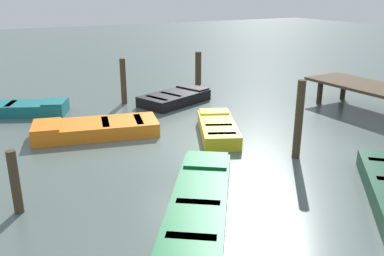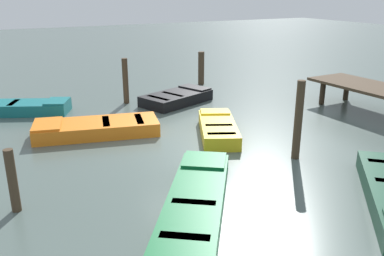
# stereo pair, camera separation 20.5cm
# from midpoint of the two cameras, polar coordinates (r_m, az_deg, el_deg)

# --- Properties ---
(ground_plane) EXTENTS (80.00, 80.00, 0.00)m
(ground_plane) POSITION_cam_midpoint_polar(r_m,az_deg,el_deg) (11.91, 0.49, -1.60)
(ground_plane) COLOR #4C5B56
(rowboat_green) EXTENTS (3.97, 3.23, 0.46)m
(rowboat_green) POSITION_cam_midpoint_polar(r_m,az_deg,el_deg) (8.11, 1.30, -10.21)
(rowboat_green) COLOR #0F602D
(rowboat_green) RESTS_ON ground_plane
(rowboat_orange) EXTENTS (2.20, 3.84, 0.46)m
(rowboat_orange) POSITION_cam_midpoint_polar(r_m,az_deg,el_deg) (12.56, -12.80, 0.06)
(rowboat_orange) COLOR orange
(rowboat_orange) RESTS_ON ground_plane
(rowboat_black) EXTENTS (2.26, 3.04, 0.46)m
(rowboat_black) POSITION_cam_midpoint_polar(r_m,az_deg,el_deg) (15.68, -1.76, 4.26)
(rowboat_black) COLOR black
(rowboat_black) RESTS_ON ground_plane
(rowboat_teal) EXTENTS (2.38, 3.42, 0.46)m
(rowboat_teal) POSITION_cam_midpoint_polar(r_m,az_deg,el_deg) (15.52, -22.30, 2.68)
(rowboat_teal) COLOR #14666B
(rowboat_teal) RESTS_ON ground_plane
(rowboat_yellow) EXTENTS (2.88, 2.07, 0.46)m
(rowboat_yellow) POSITION_cam_midpoint_polar(r_m,az_deg,el_deg) (12.21, 4.14, -0.05)
(rowboat_yellow) COLOR gold
(rowboat_yellow) RESTS_ON ground_plane
(mooring_piling_near_right) EXTENTS (0.21, 0.21, 1.72)m
(mooring_piling_near_right) POSITION_cam_midpoint_polar(r_m,az_deg,el_deg) (15.74, -8.90, 6.50)
(mooring_piling_near_right) COLOR #423323
(mooring_piling_near_right) RESTS_ON ground_plane
(mooring_piling_far_right) EXTENTS (0.20, 0.20, 2.05)m
(mooring_piling_far_right) POSITION_cam_midpoint_polar(r_m,az_deg,el_deg) (10.63, 15.15, 1.02)
(mooring_piling_far_right) COLOR #423323
(mooring_piling_far_right) RESTS_ON ground_plane
(mooring_piling_mid_right) EXTENTS (0.28, 0.28, 1.48)m
(mooring_piling_mid_right) POSITION_cam_midpoint_polar(r_m,az_deg,el_deg) (18.81, 1.60, 8.35)
(mooring_piling_mid_right) COLOR #423323
(mooring_piling_mid_right) RESTS_ON ground_plane
(mooring_piling_mid_left) EXTENTS (0.18, 0.18, 1.30)m
(mooring_piling_mid_left) POSITION_cam_midpoint_polar(r_m,az_deg,el_deg) (8.62, -23.15, -6.80)
(mooring_piling_mid_left) COLOR #423323
(mooring_piling_mid_left) RESTS_ON ground_plane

